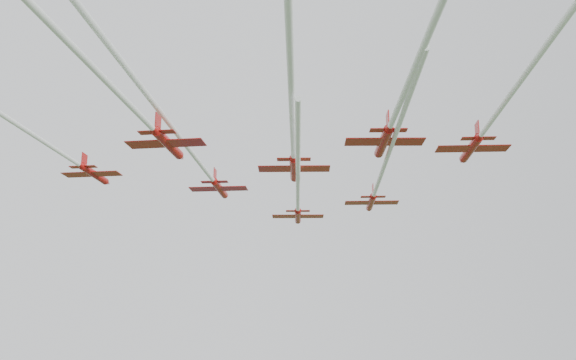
{
  "coord_description": "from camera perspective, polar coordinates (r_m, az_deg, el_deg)",
  "views": [
    {
      "loc": [
        -10.27,
        -93.41,
        32.03
      ],
      "look_at": [
        2.66,
        -2.75,
        57.22
      ],
      "focal_mm": 40.0,
      "sensor_mm": 36.0,
      "label": 1
    }
  ],
  "objects": [
    {
      "name": "jet_row2_left",
      "position": [
        88.73,
        -8.2,
        1.98
      ],
      "size": [
        18.63,
        64.16,
        2.79
      ],
      "rotation": [
        0.0,
        0.0,
        -0.23
      ],
      "color": "#B2110F"
    },
    {
      "name": "jet_row3_right",
      "position": [
        78.96,
        17.44,
        4.8
      ],
      "size": [
        12.62,
        46.08,
        2.8
      ],
      "rotation": [
        0.0,
        0.0,
        -0.19
      ],
      "color": "#B2110F"
    },
    {
      "name": "jet_row3_left",
      "position": [
        88.2,
        -19.15,
        2.05
      ],
      "size": [
        14.29,
        41.28,
        2.48
      ],
      "rotation": [
        0.0,
        0.0,
        -0.27
      ],
      "color": "#B2110F"
    },
    {
      "name": "jet_row2_right",
      "position": [
        89.22,
        8.2,
        0.27
      ],
      "size": [
        14.38,
        58.77,
        2.55
      ],
      "rotation": [
        0.0,
        0.0,
        -0.18
      ],
      "color": "#B2110F"
    },
    {
      "name": "jet_lead",
      "position": [
        99.84,
        0.89,
        -1.42
      ],
      "size": [
        13.26,
        59.71,
        2.72
      ],
      "rotation": [
        0.0,
        0.0,
        -0.16
      ],
      "color": "#B2110F"
    },
    {
      "name": "jet_row3_mid",
      "position": [
        72.92,
        0.42,
        4.71
      ],
      "size": [
        14.88,
        66.06,
        2.96
      ],
      "rotation": [
        0.0,
        0.0,
        -0.16
      ],
      "color": "#B2110F"
    },
    {
      "name": "jet_row4_left",
      "position": [
        62.18,
        -14.69,
        7.31
      ],
      "size": [
        18.84,
        56.58,
        2.68
      ],
      "rotation": [
        0.0,
        0.0,
        -0.27
      ],
      "color": "#B2110F"
    },
    {
      "name": "jet_row4_right",
      "position": [
        61.25,
        10.39,
        7.89
      ],
      "size": [
        13.05,
        60.23,
        2.72
      ],
      "rotation": [
        0.0,
        0.0,
        -0.15
      ],
      "color": "#B2110F"
    }
  ]
}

